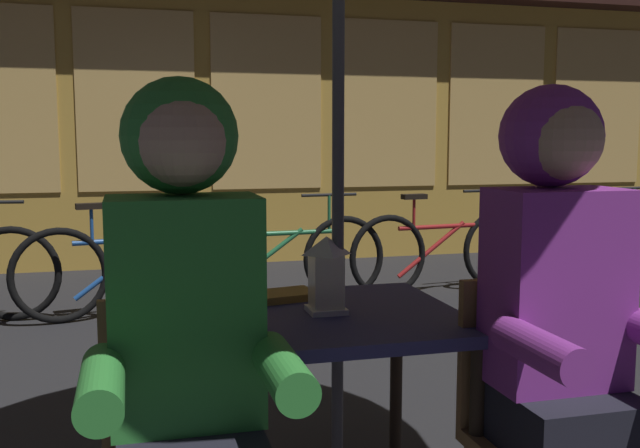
{
  "coord_description": "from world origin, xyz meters",
  "views": [
    {
      "loc": [
        -0.6,
        -2.04,
        1.26
      ],
      "look_at": [
        0.0,
        0.21,
        0.98
      ],
      "focal_mm": 40.58,
      "sensor_mm": 36.0,
      "label": 1
    }
  ],
  "objects_px": {
    "cafe_table": "(338,345)",
    "bicycle_fourth": "(280,259)",
    "lantern": "(327,273)",
    "chair_right": "(544,422)",
    "bicycle_third": "(135,268)",
    "person_left_hooded": "(186,322)",
    "bicycle_furthest": "(596,245)",
    "person_right_hooded": "(561,298)",
    "bicycle_fifth": "(444,250)",
    "book": "(285,295)"
  },
  "relations": [
    {
      "from": "lantern",
      "to": "person_left_hooded",
      "type": "distance_m",
      "value": 0.61
    },
    {
      "from": "lantern",
      "to": "chair_right",
      "type": "bearing_deg",
      "value": -35.32
    },
    {
      "from": "person_right_hooded",
      "to": "bicycle_third",
      "type": "relative_size",
      "value": 0.84
    },
    {
      "from": "bicycle_furthest",
      "to": "person_left_hooded",
      "type": "bearing_deg",
      "value": -135.41
    },
    {
      "from": "bicycle_fifth",
      "to": "book",
      "type": "relative_size",
      "value": 8.38
    },
    {
      "from": "person_left_hooded",
      "to": "bicycle_fourth",
      "type": "distance_m",
      "value": 3.82
    },
    {
      "from": "lantern",
      "to": "bicycle_furthest",
      "type": "xyz_separation_m",
      "value": [
        3.28,
        3.25,
        -0.51
      ]
    },
    {
      "from": "cafe_table",
      "to": "bicycle_furthest",
      "type": "distance_m",
      "value": 4.6
    },
    {
      "from": "cafe_table",
      "to": "bicycle_third",
      "type": "height_order",
      "value": "bicycle_third"
    },
    {
      "from": "person_right_hooded",
      "to": "bicycle_fourth",
      "type": "xyz_separation_m",
      "value": [
        0.01,
        3.66,
        -0.5
      ]
    },
    {
      "from": "cafe_table",
      "to": "lantern",
      "type": "bearing_deg",
      "value": -174.47
    },
    {
      "from": "bicycle_fifth",
      "to": "book",
      "type": "bearing_deg",
      "value": -122.63
    },
    {
      "from": "cafe_table",
      "to": "bicycle_fourth",
      "type": "height_order",
      "value": "bicycle_fourth"
    },
    {
      "from": "lantern",
      "to": "book",
      "type": "distance_m",
      "value": 0.25
    },
    {
      "from": "book",
      "to": "person_left_hooded",
      "type": "bearing_deg",
      "value": -131.19
    },
    {
      "from": "cafe_table",
      "to": "lantern",
      "type": "height_order",
      "value": "lantern"
    },
    {
      "from": "person_left_hooded",
      "to": "bicycle_third",
      "type": "relative_size",
      "value": 0.84
    },
    {
      "from": "chair_right",
      "to": "bicycle_third",
      "type": "distance_m",
      "value": 3.68
    },
    {
      "from": "person_right_hooded",
      "to": "bicycle_fourth",
      "type": "relative_size",
      "value": 0.83
    },
    {
      "from": "cafe_table",
      "to": "book",
      "type": "distance_m",
      "value": 0.27
    },
    {
      "from": "bicycle_third",
      "to": "book",
      "type": "relative_size",
      "value": 8.32
    },
    {
      "from": "bicycle_third",
      "to": "bicycle_fourth",
      "type": "bearing_deg",
      "value": 4.52
    },
    {
      "from": "chair_right",
      "to": "bicycle_third",
      "type": "height_order",
      "value": "chair_right"
    },
    {
      "from": "lantern",
      "to": "bicycle_fourth",
      "type": "distance_m",
      "value": 3.32
    },
    {
      "from": "chair_right",
      "to": "bicycle_furthest",
      "type": "relative_size",
      "value": 0.52
    },
    {
      "from": "bicycle_furthest",
      "to": "person_right_hooded",
      "type": "bearing_deg",
      "value": -126.99
    },
    {
      "from": "person_right_hooded",
      "to": "person_left_hooded",
      "type": "bearing_deg",
      "value": 180.0
    },
    {
      "from": "chair_right",
      "to": "bicycle_fifth",
      "type": "xyz_separation_m",
      "value": [
        1.39,
        3.68,
        -0.14
      ]
    },
    {
      "from": "bicycle_third",
      "to": "bicycle_fourth",
      "type": "height_order",
      "value": "same"
    },
    {
      "from": "lantern",
      "to": "bicycle_furthest",
      "type": "bearing_deg",
      "value": 44.73
    },
    {
      "from": "chair_right",
      "to": "person_right_hooded",
      "type": "height_order",
      "value": "person_right_hooded"
    },
    {
      "from": "person_left_hooded",
      "to": "bicycle_furthest",
      "type": "height_order",
      "value": "person_left_hooded"
    },
    {
      "from": "bicycle_fourth",
      "to": "bicycle_furthest",
      "type": "relative_size",
      "value": 1.0
    },
    {
      "from": "cafe_table",
      "to": "chair_right",
      "type": "xyz_separation_m",
      "value": [
        0.48,
        -0.37,
        -0.15
      ]
    },
    {
      "from": "lantern",
      "to": "cafe_table",
      "type": "bearing_deg",
      "value": 5.53
    },
    {
      "from": "bicycle_fourth",
      "to": "lantern",
      "type": "bearing_deg",
      "value": -99.23
    },
    {
      "from": "bicycle_third",
      "to": "lantern",
      "type": "bearing_deg",
      "value": -80.32
    },
    {
      "from": "cafe_table",
      "to": "bicycle_fifth",
      "type": "distance_m",
      "value": 3.81
    },
    {
      "from": "bicycle_third",
      "to": "bicycle_furthest",
      "type": "bearing_deg",
      "value": 1.5
    },
    {
      "from": "bicycle_fifth",
      "to": "bicycle_fourth",
      "type": "bearing_deg",
      "value": -176.91
    },
    {
      "from": "person_left_hooded",
      "to": "bicycle_fourth",
      "type": "bearing_deg",
      "value": 75.15
    },
    {
      "from": "lantern",
      "to": "bicycle_third",
      "type": "xyz_separation_m",
      "value": [
        -0.54,
        3.15,
        -0.51
      ]
    },
    {
      "from": "lantern",
      "to": "bicycle_third",
      "type": "bearing_deg",
      "value": 99.68
    },
    {
      "from": "bicycle_third",
      "to": "bicycle_fifth",
      "type": "distance_m",
      "value": 2.44
    },
    {
      "from": "chair_right",
      "to": "bicycle_fifth",
      "type": "height_order",
      "value": "chair_right"
    },
    {
      "from": "person_right_hooded",
      "to": "book",
      "type": "xyz_separation_m",
      "value": [
        -0.6,
        0.64,
        -0.09
      ]
    },
    {
      "from": "lantern",
      "to": "bicycle_fifth",
      "type": "height_order",
      "value": "lantern"
    },
    {
      "from": "lantern",
      "to": "bicycle_fifth",
      "type": "distance_m",
      "value": 3.85
    },
    {
      "from": "bicycle_fourth",
      "to": "book",
      "type": "bearing_deg",
      "value": -101.37
    },
    {
      "from": "cafe_table",
      "to": "bicycle_fourth",
      "type": "distance_m",
      "value": 3.28
    }
  ]
}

